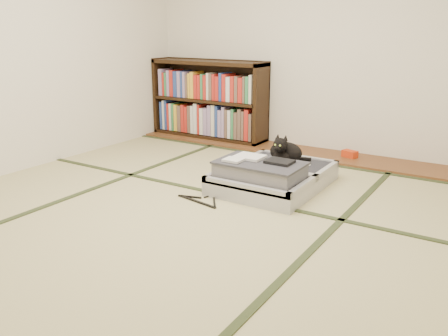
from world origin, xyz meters
The scene contains 10 objects.
floor centered at (0.00, 0.00, 0.00)m, with size 4.50×4.50×0.00m, color #CBBE87.
wood_strip centered at (0.00, 2.00, 0.01)m, with size 4.00×0.50×0.02m, color brown.
red_item centered at (0.53, 2.03, 0.06)m, with size 0.15×0.09×0.07m, color red.
room_shell centered at (0.00, 0.00, 1.46)m, with size 4.50×4.50×4.50m.
tatami_borders centered at (0.00, 0.49, 0.00)m, with size 4.00×4.50×0.01m.
bookcase centered at (-1.25, 2.07, 0.45)m, with size 1.47×0.34×0.95m.
suitcase centered at (0.26, 0.76, 0.11)m, with size 0.78×1.04×0.31m.
cat centered at (0.24, 1.05, 0.25)m, with size 0.35×0.35×0.28m.
cable_coil centered at (0.42, 1.09, 0.16)m, with size 0.11×0.11×0.03m.
hanger centered at (-0.07, 0.18, 0.01)m, with size 0.41×0.22×0.01m.
Camera 1 is at (1.95, -2.67, 1.31)m, focal length 38.00 mm.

